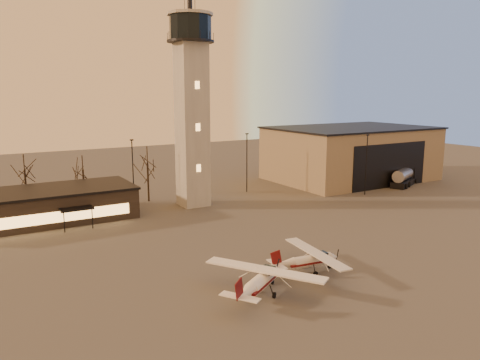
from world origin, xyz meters
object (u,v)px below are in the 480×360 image
object	(u,v)px
cessna_front	(313,262)
cessna_rear	(263,282)
terminal	(36,206)
control_tower	(192,97)
hangar	(351,153)
fuel_truck	(404,179)

from	to	relation	value
cessna_front	cessna_rear	world-z (taller)	cessna_rear
terminal	cessna_rear	world-z (taller)	terminal
control_tower	cessna_rear	size ratio (longest dim) A/B	3.26
hangar	terminal	distance (m)	58.11
hangar	fuel_truck	xyz separation A→B (m)	(3.97, -10.02, -3.86)
control_tower	cessna_front	bearing A→B (deg)	-92.91
cessna_front	cessna_rear	bearing A→B (deg)	-158.82
control_tower	hangar	bearing A→B (deg)	6.31
terminal	cessna_rear	xyz separation A→B (m)	(13.54, -34.05, -1.12)
terminal	cessna_rear	distance (m)	36.66
hangar	cessna_rear	world-z (taller)	hangar
hangar	control_tower	bearing A→B (deg)	-173.69
cessna_front	control_tower	bearing A→B (deg)	94.22
fuel_truck	cessna_front	bearing A→B (deg)	-173.84
hangar	terminal	bearing A→B (deg)	-178.03
terminal	control_tower	bearing A→B (deg)	-5.15
cessna_front	fuel_truck	bearing A→B (deg)	37.48
control_tower	hangar	size ratio (longest dim) A/B	1.07
cessna_front	cessna_rear	distance (m)	7.13
control_tower	cessna_front	distance (m)	34.06
control_tower	hangar	world-z (taller)	control_tower
control_tower	hangar	distance (m)	37.90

